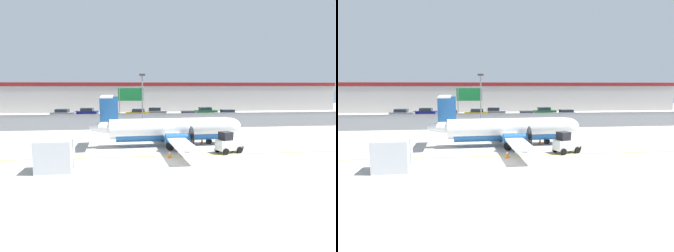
% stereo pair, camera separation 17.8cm
% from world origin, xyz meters
% --- Properties ---
extents(ground_plane, '(140.00, 140.00, 0.01)m').
position_xyz_m(ground_plane, '(0.00, 2.00, 0.00)').
color(ground_plane, '#ADA89E').
extents(perimeter_fence, '(98.00, 0.10, 2.10)m').
position_xyz_m(perimeter_fence, '(0.00, 18.00, 1.12)').
color(perimeter_fence, gray).
rests_on(perimeter_fence, ground).
extents(parking_lot_strip, '(98.00, 17.00, 0.12)m').
position_xyz_m(parking_lot_strip, '(0.00, 29.50, 0.06)').
color(parking_lot_strip, '#38383A').
rests_on(parking_lot_strip, ground).
extents(background_building, '(91.00, 8.10, 6.50)m').
position_xyz_m(background_building, '(0.00, 47.99, 3.26)').
color(background_building, '#BCB7B2').
rests_on(background_building, ground).
extents(commuter_airplane, '(15.12, 16.06, 4.92)m').
position_xyz_m(commuter_airplane, '(1.55, 6.40, 1.60)').
color(commuter_airplane, white).
rests_on(commuter_airplane, ground).
extents(baggage_tug, '(2.57, 2.00, 1.88)m').
position_xyz_m(baggage_tug, '(6.03, 2.56, 0.86)').
color(baggage_tug, silver).
rests_on(baggage_tug, ground).
extents(ground_crew_worker, '(0.34, 0.54, 1.70)m').
position_xyz_m(ground_crew_worker, '(1.71, 3.75, 0.95)').
color(ground_crew_worker, '#191E4C').
rests_on(ground_crew_worker, ground).
extents(cargo_container, '(2.46, 2.08, 2.20)m').
position_xyz_m(cargo_container, '(-7.62, -1.51, 1.10)').
color(cargo_container, silver).
rests_on(cargo_container, ground).
extents(traffic_cone_near_left, '(0.36, 0.36, 0.64)m').
position_xyz_m(traffic_cone_near_left, '(0.70, 1.29, 0.31)').
color(traffic_cone_near_left, orange).
rests_on(traffic_cone_near_left, ground).
extents(traffic_cone_near_right, '(0.36, 0.36, 0.64)m').
position_xyz_m(traffic_cone_near_right, '(4.65, 6.64, 0.31)').
color(traffic_cone_near_right, orange).
rests_on(traffic_cone_near_right, ground).
extents(parked_car_0, '(4.32, 2.26, 1.58)m').
position_xyz_m(parked_car_0, '(-14.63, 32.60, 0.89)').
color(parked_car_0, gray).
rests_on(parked_car_0, parking_lot_strip).
extents(parked_car_1, '(4.38, 2.40, 1.58)m').
position_xyz_m(parked_car_1, '(-10.79, 34.53, 0.89)').
color(parked_car_1, navy).
rests_on(parked_car_1, parking_lot_strip).
extents(parked_car_2, '(4.36, 2.37, 1.58)m').
position_xyz_m(parked_car_2, '(-5.71, 28.85, 0.89)').
color(parked_car_2, '#19662D').
rests_on(parked_car_2, parking_lot_strip).
extents(parked_car_3, '(4.27, 2.15, 1.58)m').
position_xyz_m(parked_car_3, '(-1.37, 31.42, 0.89)').
color(parked_car_3, '#B28C19').
rests_on(parked_car_3, parking_lot_strip).
extents(parked_car_4, '(4.36, 2.35, 1.58)m').
position_xyz_m(parked_car_4, '(2.03, 34.00, 0.89)').
color(parked_car_4, gray).
rests_on(parked_car_4, parking_lot_strip).
extents(parked_car_5, '(4.33, 2.28, 1.58)m').
position_xyz_m(parked_car_5, '(6.64, 26.05, 0.89)').
color(parked_car_5, black).
rests_on(parked_car_5, parking_lot_strip).
extents(parked_car_6, '(4.31, 2.23, 1.58)m').
position_xyz_m(parked_car_6, '(11.73, 33.83, 0.89)').
color(parked_car_6, '#19662D').
rests_on(parked_car_6, parking_lot_strip).
extents(parked_car_7, '(4.20, 2.00, 1.58)m').
position_xyz_m(parked_car_7, '(14.04, 27.96, 0.89)').
color(parked_car_7, slate).
rests_on(parked_car_7, parking_lot_strip).
extents(apron_light_pole, '(0.70, 0.30, 7.27)m').
position_xyz_m(apron_light_pole, '(-1.03, 14.31, 4.30)').
color(apron_light_pole, slate).
rests_on(apron_light_pole, ground).
extents(highway_sign, '(3.60, 0.14, 5.50)m').
position_xyz_m(highway_sign, '(-2.48, 20.44, 4.14)').
color(highway_sign, slate).
rests_on(highway_sign, ground).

